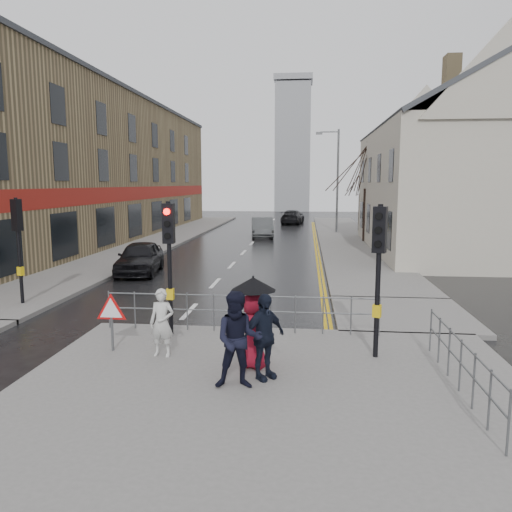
% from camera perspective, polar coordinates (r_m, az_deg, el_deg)
% --- Properties ---
extents(ground, '(120.00, 120.00, 0.00)m').
position_cam_1_polar(ground, '(13.08, -10.73, -9.56)').
color(ground, black).
rests_on(ground, ground).
extents(near_pavement, '(10.00, 9.00, 0.14)m').
position_cam_1_polar(near_pavement, '(9.31, 1.47, -16.53)').
color(near_pavement, '#605E5B').
rests_on(near_pavement, ground).
extents(left_pavement, '(4.00, 44.00, 0.14)m').
position_cam_1_polar(left_pavement, '(36.57, -10.32, 2.02)').
color(left_pavement, '#605E5B').
rests_on(left_pavement, ground).
extents(right_pavement, '(4.00, 40.00, 0.14)m').
position_cam_1_polar(right_pavement, '(37.24, 10.20, 2.14)').
color(right_pavement, '#605E5B').
rests_on(right_pavement, ground).
extents(pavement_bridge_right, '(4.00, 4.20, 0.14)m').
position_cam_1_polar(pavement_bridge_right, '(15.69, 16.27, -6.46)').
color(pavement_bridge_right, '#605E5B').
rests_on(pavement_bridge_right, ground).
extents(building_left_terrace, '(8.00, 42.00, 10.00)m').
position_cam_1_polar(building_left_terrace, '(37.36, -19.19, 9.41)').
color(building_left_terrace, '#937E55').
rests_on(building_left_terrace, ground).
extents(building_right_cream, '(9.00, 16.40, 10.10)m').
position_cam_1_polar(building_right_cream, '(31.08, 21.72, 9.19)').
color(building_right_cream, '#B1AB9A').
rests_on(building_right_cream, ground).
extents(church_tower, '(5.00, 5.00, 18.00)m').
position_cam_1_polar(church_tower, '(74.13, 4.24, 12.15)').
color(church_tower, gray).
rests_on(church_tower, ground).
extents(traffic_signal_near_left, '(0.28, 0.27, 3.40)m').
position_cam_1_polar(traffic_signal_near_left, '(12.69, -9.91, 1.29)').
color(traffic_signal_near_left, black).
rests_on(traffic_signal_near_left, near_pavement).
extents(traffic_signal_near_right, '(0.34, 0.33, 3.40)m').
position_cam_1_polar(traffic_signal_near_right, '(11.14, 13.86, 0.21)').
color(traffic_signal_near_right, black).
rests_on(traffic_signal_near_right, near_pavement).
extents(traffic_signal_far_left, '(0.34, 0.33, 3.40)m').
position_cam_1_polar(traffic_signal_far_left, '(17.56, -25.56, 2.52)').
color(traffic_signal_far_left, black).
rests_on(traffic_signal_far_left, left_pavement).
extents(guard_railing_front, '(7.14, 0.04, 1.00)m').
position_cam_1_polar(guard_railing_front, '(13.01, -1.77, -5.57)').
color(guard_railing_front, '#595B5E').
rests_on(guard_railing_front, near_pavement).
extents(guard_railing_side, '(0.04, 4.54, 1.00)m').
position_cam_1_polar(guard_railing_side, '(10.11, 22.38, -10.40)').
color(guard_railing_side, '#595B5E').
rests_on(guard_railing_side, near_pavement).
extents(warning_sign, '(0.80, 0.07, 1.35)m').
position_cam_1_polar(warning_sign, '(11.96, -16.21, -6.25)').
color(warning_sign, '#595B5E').
rests_on(warning_sign, near_pavement).
extents(street_lamp, '(1.83, 0.25, 8.00)m').
position_cam_1_polar(street_lamp, '(39.99, 9.06, 9.23)').
color(street_lamp, '#595B5E').
rests_on(street_lamp, right_pavement).
extents(tree_near, '(2.40, 2.40, 6.58)m').
position_cam_1_polar(tree_near, '(34.16, 12.50, 10.04)').
color(tree_near, black).
rests_on(tree_near, right_pavement).
extents(tree_far, '(2.40, 2.40, 5.64)m').
position_cam_1_polar(tree_far, '(42.15, 11.89, 8.72)').
color(tree_far, black).
rests_on(tree_far, right_pavement).
extents(pedestrian_a, '(0.59, 0.41, 1.53)m').
position_cam_1_polar(pedestrian_a, '(11.39, -10.71, -7.51)').
color(pedestrian_a, beige).
rests_on(pedestrian_a, near_pavement).
extents(pedestrian_b, '(0.98, 0.81, 1.86)m').
position_cam_1_polar(pedestrian_b, '(9.48, -2.02, -9.57)').
color(pedestrian_b, black).
rests_on(pedestrian_b, near_pavement).
extents(pedestrian_with_umbrella, '(0.96, 0.96, 1.93)m').
position_cam_1_polar(pedestrian_with_umbrella, '(10.41, -0.32, -7.02)').
color(pedestrian_with_umbrella, maroon).
rests_on(pedestrian_with_umbrella, near_pavement).
extents(pedestrian_d, '(1.01, 1.00, 1.72)m').
position_cam_1_polar(pedestrian_d, '(9.91, 0.89, -9.19)').
color(pedestrian_d, black).
rests_on(pedestrian_d, near_pavement).
extents(car_parked, '(2.19, 4.37, 1.43)m').
position_cam_1_polar(car_parked, '(22.75, -13.13, -0.17)').
color(car_parked, black).
rests_on(car_parked, ground).
extents(car_mid, '(2.08, 4.60, 1.47)m').
position_cam_1_polar(car_mid, '(37.24, 0.72, 3.29)').
color(car_mid, '#414446').
rests_on(car_mid, ground).
extents(car_far, '(2.41, 4.91, 1.37)m').
position_cam_1_polar(car_far, '(49.65, 4.20, 4.47)').
color(car_far, black).
rests_on(car_far, ground).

